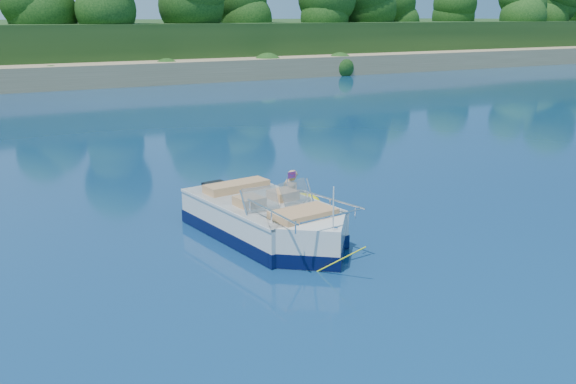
# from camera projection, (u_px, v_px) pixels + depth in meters

# --- Properties ---
(ground) EXTENTS (160.00, 160.00, 0.00)m
(ground) POSITION_uv_depth(u_px,v_px,m) (374.00, 285.00, 11.33)
(ground) COLOR #0A204A
(ground) RESTS_ON ground
(shoreline) EXTENTS (170.00, 59.00, 6.00)m
(shoreline) POSITION_uv_depth(u_px,v_px,m) (1.00, 52.00, 64.97)
(shoreline) COLOR #907B53
(shoreline) RESTS_ON ground
(treeline) EXTENTS (150.00, 7.12, 8.19)m
(treeline) POSITION_uv_depth(u_px,v_px,m) (27.00, 1.00, 44.54)
(treeline) COLOR black
(treeline) RESTS_ON ground
(motorboat) EXTENTS (2.39, 5.42, 1.81)m
(motorboat) POSITION_uv_depth(u_px,v_px,m) (270.00, 223.00, 13.59)
(motorboat) COLOR white
(motorboat) RESTS_ON ground
(tow_tube) EXTENTS (1.37, 1.37, 0.33)m
(tow_tube) POSITION_uv_depth(u_px,v_px,m) (296.00, 204.00, 15.95)
(tow_tube) COLOR #FFF204
(tow_tube) RESTS_ON ground
(boy) EXTENTS (0.58, 0.82, 1.48)m
(boy) POSITION_uv_depth(u_px,v_px,m) (290.00, 207.00, 15.97)
(boy) COLOR tan
(boy) RESTS_ON ground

